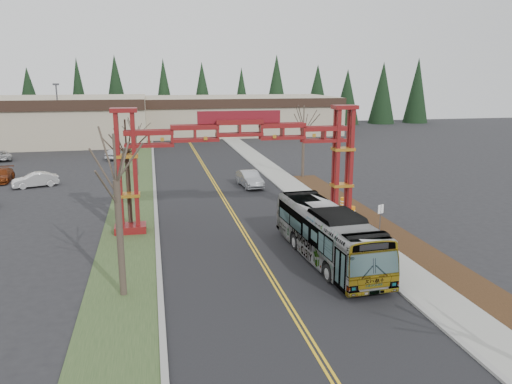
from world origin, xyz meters
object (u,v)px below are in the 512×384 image
object	(u,v)px
retail_building_east	(235,115)
parked_car_near_b	(35,180)
light_pole_far	(58,112)
barrel_north	(343,203)
barrel_south	(352,213)
transit_bus	(328,234)
barrel_mid	(347,210)
silver_sedan	(250,179)
parked_car_far_b	(1,155)
gateway_arch	(239,147)
bare_tree_median_near	(116,181)
parked_car_mid_a	(2,175)
bare_tree_right_far	(304,125)
retail_building_west	(3,121)
street_sign	(380,214)
bare_tree_median_mid	(126,149)
parked_car_far_a	(116,154)
bare_tree_median_far	(135,133)

from	to	relation	value
retail_building_east	parked_car_near_b	size ratio (longest dim) A/B	8.64
light_pole_far	barrel_north	bearing A→B (deg)	-53.80
barrel_south	retail_building_east	bearing A→B (deg)	89.00
transit_bus	barrel_mid	distance (m)	10.58
silver_sedan	parked_car_far_b	xyz separation A→B (m)	(-29.25, 22.72, -0.15)
gateway_arch	bare_tree_median_near	size ratio (longest dim) A/B	2.18
parked_car_mid_a	barrel_south	size ratio (longest dim) A/B	4.63
retail_building_east	bare_tree_right_far	size ratio (longest dim) A/B	4.80
barrel_mid	silver_sedan	bearing A→B (deg)	115.28
retail_building_west	parked_car_near_b	size ratio (longest dim) A/B	10.46
parked_car_near_b	street_sign	xyz separation A→B (m)	(27.15, -22.01, 0.93)
retail_building_west	bare_tree_median_mid	size ratio (longest dim) A/B	5.70
parked_car_far_b	retail_building_east	bearing A→B (deg)	-163.99
parked_car_mid_a	barrel_mid	world-z (taller)	parked_car_mid_a
transit_bus	bare_tree_median_mid	world-z (taller)	bare_tree_median_mid
retail_building_east	street_sign	bearing A→B (deg)	-90.71
parked_car_mid_a	street_sign	world-z (taller)	street_sign
silver_sedan	barrel_south	bearing A→B (deg)	-73.04
gateway_arch	parked_car_far_b	size ratio (longest dim) A/B	3.86
silver_sedan	parked_car_far_b	world-z (taller)	silver_sedan
gateway_arch	parked_car_far_b	world-z (taller)	gateway_arch
retail_building_west	barrel_mid	distance (m)	65.78
gateway_arch	parked_car_far_a	size ratio (longest dim) A/B	4.37
retail_building_east	silver_sedan	xyz separation A→B (m)	(-6.67, -48.77, -2.70)
parked_car_far_b	bare_tree_right_far	world-z (taller)	bare_tree_right_far
parked_car_far_b	street_sign	size ratio (longest dim) A/B	2.04
silver_sedan	barrel_mid	bearing A→B (deg)	-70.72
transit_bus	bare_tree_median_far	xyz separation A→B (m)	(-11.99, 29.55, 3.16)
bare_tree_median_near	barrel_south	distance (m)	20.78
bare_tree_right_far	retail_building_west	bearing A→B (deg)	136.94
barrel_north	parked_car_far_b	bearing A→B (deg)	137.58
transit_bus	bare_tree_median_mid	xyz separation A→B (m)	(-11.99, 8.81, 4.30)
retail_building_west	retail_building_east	size ratio (longest dim) A/B	1.21
parked_car_far_b	bare_tree_right_far	distance (m)	41.11
silver_sedan	parked_car_near_b	distance (m)	21.75
retail_building_west	light_pole_far	distance (m)	15.13
barrel_south	barrel_north	distance (m)	3.53
barrel_north	parked_car_near_b	bearing A→B (deg)	152.93
barrel_mid	street_sign	bearing A→B (deg)	-88.53
gateway_arch	silver_sedan	xyz separation A→B (m)	(3.33, 13.19, -5.18)
parked_car_near_b	parked_car_mid_a	world-z (taller)	parked_car_near_b
bare_tree_median_mid	barrel_north	world-z (taller)	bare_tree_median_mid
gateway_arch	bare_tree_right_far	xyz separation A→B (m)	(10.00, 16.58, -0.21)
silver_sedan	bare_tree_right_far	distance (m)	8.98
transit_bus	retail_building_west	bearing A→B (deg)	115.44
transit_bus	bare_tree_median_near	world-z (taller)	bare_tree_median_near
retail_building_east	light_pole_far	world-z (taller)	light_pole_far
parked_car_near_b	bare_tree_median_far	world-z (taller)	bare_tree_median_far
retail_building_west	transit_bus	xyz separation A→B (m)	(33.99, -62.06, -2.10)
parked_car_mid_a	parked_car_far_a	xyz separation A→B (m)	(11.01, 12.68, -0.01)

